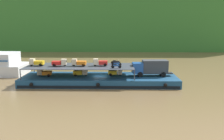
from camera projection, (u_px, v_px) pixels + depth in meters
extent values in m
plane|color=brown|center=(100.00, 83.00, 47.97)|extent=(400.00, 400.00, 0.00)
cube|color=#33702D|center=(110.00, 16.00, 112.84)|extent=(110.62, 31.62, 29.99)
cube|color=navy|center=(100.00, 80.00, 47.83)|extent=(29.98, 8.46, 1.50)
cube|color=black|center=(98.00, 87.00, 43.73)|extent=(29.38, 0.06, 0.50)
sphere|color=black|center=(31.00, 85.00, 43.67)|extent=(0.69, 0.69, 0.69)
sphere|color=black|center=(98.00, 85.00, 43.45)|extent=(0.69, 0.69, 0.69)
sphere|color=black|center=(165.00, 85.00, 43.24)|extent=(0.69, 0.69, 0.69)
cube|color=#1E4C99|center=(138.00, 68.00, 47.51)|extent=(2.08, 2.26, 2.00)
cube|color=#192833|center=(132.00, 66.00, 47.42)|extent=(0.13, 1.84, 0.60)
cube|color=#33383D|center=(155.00, 67.00, 47.52)|extent=(4.88, 2.47, 2.50)
cube|color=black|center=(155.00, 73.00, 47.76)|extent=(6.85, 1.63, 0.20)
cylinder|color=black|center=(139.00, 72.00, 48.71)|extent=(1.01, 0.32, 1.00)
cylinder|color=black|center=(140.00, 74.00, 46.73)|extent=(1.01, 0.32, 1.00)
cylinder|color=black|center=(161.00, 72.00, 48.79)|extent=(1.01, 0.32, 1.00)
cylinder|color=black|center=(163.00, 74.00, 46.81)|extent=(1.01, 0.32, 1.00)
cylinder|color=#383D47|center=(132.00, 68.00, 51.07)|extent=(0.16, 0.16, 2.00)
cylinder|color=#383D47|center=(134.00, 75.00, 43.70)|extent=(0.16, 0.16, 2.00)
cylinder|color=#383D47|center=(34.00, 67.00, 51.44)|extent=(0.16, 0.16, 2.00)
cylinder|color=#383D47|center=(20.00, 75.00, 44.07)|extent=(0.16, 0.16, 2.00)
cube|color=#383D47|center=(80.00, 66.00, 47.39)|extent=(20.78, 7.66, 0.10)
cube|color=orange|center=(47.00, 73.00, 47.56)|extent=(1.72, 1.23, 0.70)
cube|color=beige|center=(40.00, 72.00, 47.52)|extent=(0.92, 1.02, 1.10)
cube|color=#19232D|center=(37.00, 71.00, 47.50)|extent=(0.06, 0.85, 0.38)
cylinder|color=black|center=(39.00, 75.00, 47.63)|extent=(0.56, 0.15, 0.56)
cylinder|color=black|center=(50.00, 74.00, 48.15)|extent=(0.56, 0.15, 0.56)
cylinder|color=black|center=(49.00, 75.00, 47.11)|extent=(0.56, 0.15, 0.56)
cube|color=gold|center=(78.00, 72.00, 47.92)|extent=(1.76, 1.29, 0.70)
cube|color=#C6B793|center=(85.00, 72.00, 47.78)|extent=(0.95, 1.05, 1.10)
cube|color=#19232D|center=(87.00, 71.00, 47.73)|extent=(0.09, 0.85, 0.38)
cylinder|color=black|center=(86.00, 74.00, 47.88)|extent=(0.57, 0.17, 0.56)
cylinder|color=black|center=(75.00, 75.00, 47.50)|extent=(0.57, 0.17, 0.56)
cylinder|color=black|center=(77.00, 74.00, 48.54)|extent=(0.57, 0.17, 0.56)
cube|color=gold|center=(113.00, 72.00, 48.04)|extent=(1.72, 1.23, 0.70)
cube|color=beige|center=(120.00, 71.00, 47.95)|extent=(0.92, 1.02, 1.10)
cube|color=#19232D|center=(122.00, 71.00, 47.92)|extent=(0.05, 0.85, 0.38)
cylinder|color=black|center=(120.00, 74.00, 48.05)|extent=(0.56, 0.15, 0.56)
cylinder|color=black|center=(110.00, 75.00, 47.60)|extent=(0.56, 0.15, 0.56)
cylinder|color=black|center=(111.00, 74.00, 48.64)|extent=(0.56, 0.15, 0.56)
cube|color=gold|center=(39.00, 63.00, 47.29)|extent=(1.75, 1.27, 0.70)
cube|color=beige|center=(32.00, 62.00, 47.34)|extent=(0.94, 1.04, 1.10)
cube|color=#19232D|center=(30.00, 61.00, 47.35)|extent=(0.08, 0.85, 0.38)
cylinder|color=black|center=(32.00, 64.00, 47.45)|extent=(0.57, 0.16, 0.56)
cylinder|color=black|center=(42.00, 64.00, 47.85)|extent=(0.57, 0.16, 0.56)
cylinder|color=black|center=(40.00, 65.00, 46.81)|extent=(0.57, 0.16, 0.56)
cube|color=red|center=(57.00, 63.00, 46.91)|extent=(1.76, 1.28, 0.70)
cube|color=beige|center=(64.00, 62.00, 46.92)|extent=(0.95, 1.04, 1.10)
cube|color=#19232D|center=(66.00, 61.00, 46.91)|extent=(0.08, 0.85, 0.38)
cylinder|color=black|center=(65.00, 65.00, 47.03)|extent=(0.57, 0.17, 0.56)
cylinder|color=black|center=(54.00, 65.00, 46.44)|extent=(0.57, 0.17, 0.56)
cylinder|color=black|center=(55.00, 64.00, 47.48)|extent=(0.57, 0.17, 0.56)
cube|color=orange|center=(82.00, 63.00, 47.01)|extent=(1.75, 1.27, 0.70)
cube|color=#C6B793|center=(74.00, 62.00, 47.06)|extent=(0.94, 1.04, 1.10)
cube|color=#19232D|center=(72.00, 61.00, 47.07)|extent=(0.08, 0.85, 0.38)
cylinder|color=black|center=(74.00, 65.00, 47.17)|extent=(0.57, 0.16, 0.56)
cylinder|color=black|center=(84.00, 64.00, 47.57)|extent=(0.57, 0.16, 0.56)
cylinder|color=black|center=(83.00, 65.00, 46.53)|extent=(0.57, 0.16, 0.56)
cube|color=red|center=(103.00, 63.00, 47.29)|extent=(1.76, 1.28, 0.70)
cube|color=beige|center=(96.00, 62.00, 47.21)|extent=(0.95, 1.04, 1.10)
cube|color=#19232D|center=(93.00, 61.00, 47.18)|extent=(0.08, 0.85, 0.38)
cylinder|color=black|center=(95.00, 64.00, 47.31)|extent=(0.57, 0.17, 0.56)
cylinder|color=black|center=(105.00, 64.00, 47.89)|extent=(0.57, 0.17, 0.56)
cylinder|color=black|center=(105.00, 65.00, 46.85)|extent=(0.57, 0.17, 0.56)
cylinder|color=black|center=(120.00, 67.00, 44.88)|extent=(0.61, 0.14, 0.60)
cylinder|color=black|center=(113.00, 66.00, 45.00)|extent=(0.61, 0.14, 0.60)
cube|color=#1E4C99|center=(116.00, 65.00, 44.90)|extent=(1.11, 0.28, 0.28)
cube|color=black|center=(115.00, 64.00, 44.89)|extent=(0.61, 0.24, 0.12)
cylinder|color=#B2B2B7|center=(119.00, 64.00, 44.79)|extent=(0.08, 0.55, 0.04)
cylinder|color=black|center=(120.00, 64.00, 47.17)|extent=(0.60, 0.11, 0.60)
cylinder|color=black|center=(113.00, 64.00, 47.22)|extent=(0.60, 0.11, 0.60)
cube|color=#1E4C99|center=(117.00, 63.00, 47.16)|extent=(1.10, 0.23, 0.28)
cube|color=black|center=(115.00, 62.00, 47.13)|extent=(0.60, 0.21, 0.12)
cylinder|color=#B2B2B7|center=(119.00, 62.00, 47.07)|extent=(0.05, 0.55, 0.04)
cylinder|color=black|center=(119.00, 63.00, 49.44)|extent=(0.60, 0.11, 0.60)
cylinder|color=black|center=(112.00, 63.00, 49.48)|extent=(0.60, 0.11, 0.60)
cube|color=black|center=(116.00, 61.00, 49.42)|extent=(1.10, 0.21, 0.28)
cube|color=black|center=(114.00, 61.00, 49.39)|extent=(0.60, 0.21, 0.12)
cylinder|color=#B2B2B7|center=(118.00, 60.00, 49.34)|extent=(0.05, 0.55, 0.04)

